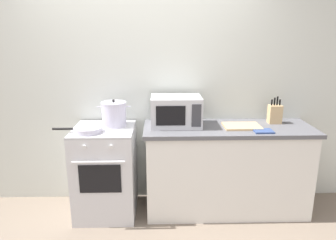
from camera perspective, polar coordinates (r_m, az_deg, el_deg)
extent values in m
cube|color=silver|center=(3.41, 0.00, 5.72)|extent=(4.40, 0.10, 2.50)
cube|color=white|center=(3.38, 10.51, -9.02)|extent=(1.64, 0.56, 0.88)
cube|color=#59595E|center=(3.22, 10.91, -1.54)|extent=(1.70, 0.60, 0.04)
cube|color=silver|center=(3.33, -11.21, -9.23)|extent=(0.60, 0.60, 0.90)
cube|color=#B7B7BC|center=(3.17, -11.64, -1.65)|extent=(0.60, 0.60, 0.02)
cube|color=black|center=(3.03, -12.22, -10.41)|extent=(0.39, 0.01, 0.28)
cylinder|color=silver|center=(2.94, -12.51, -7.47)|extent=(0.48, 0.02, 0.02)
cylinder|color=silver|center=(2.93, -14.92, -4.76)|extent=(0.04, 0.02, 0.04)
cylinder|color=silver|center=(2.88, -10.25, -4.80)|extent=(0.04, 0.02, 0.04)
cylinder|color=silver|center=(3.21, -9.76, 0.99)|extent=(0.24, 0.24, 0.23)
cylinder|color=silver|center=(3.19, -9.85, 3.10)|extent=(0.25, 0.25, 0.01)
sphere|color=black|center=(3.18, -9.87, 3.45)|extent=(0.03, 0.03, 0.03)
cylinder|color=silver|center=(3.22, -12.33, 2.36)|extent=(0.05, 0.01, 0.01)
cylinder|color=silver|center=(3.18, -7.28, 2.42)|extent=(0.05, 0.01, 0.01)
cylinder|color=silver|center=(3.07, -14.31, -1.71)|extent=(0.27, 0.27, 0.05)
cylinder|color=black|center=(3.13, -18.50, -1.53)|extent=(0.20, 0.02, 0.02)
cube|color=silver|center=(3.16, 1.46, 1.62)|extent=(0.50, 0.36, 0.30)
cube|color=black|center=(2.98, 0.49, 0.77)|extent=(0.28, 0.01, 0.19)
cube|color=#38383D|center=(3.00, 5.17, 0.80)|extent=(0.09, 0.01, 0.22)
cube|color=tan|center=(3.22, 13.23, -1.10)|extent=(0.36, 0.26, 0.02)
cube|color=tan|center=(3.44, 18.78, 1.00)|extent=(0.13, 0.10, 0.19)
cylinder|color=black|center=(3.40, 18.30, 3.05)|extent=(0.02, 0.02, 0.06)
cylinder|color=black|center=(3.41, 18.76, 3.19)|extent=(0.02, 0.02, 0.08)
cylinder|color=black|center=(3.42, 19.21, 3.29)|extent=(0.02, 0.02, 0.09)
cylinder|color=black|center=(3.43, 19.62, 3.03)|extent=(0.02, 0.02, 0.06)
cube|color=#33477A|center=(3.12, 16.90, -1.93)|extent=(0.18, 0.14, 0.02)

